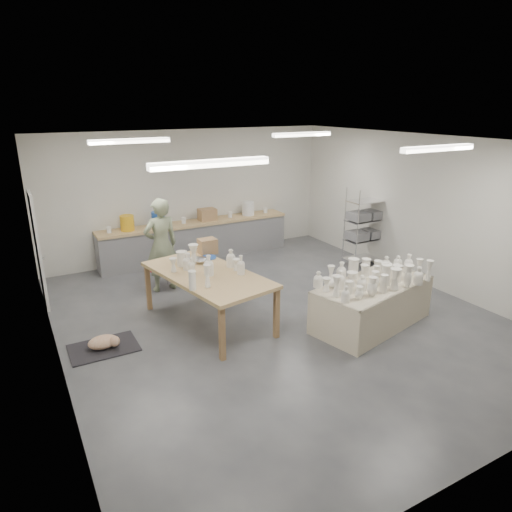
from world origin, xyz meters
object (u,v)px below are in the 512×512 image
work_table (207,271)px  potter (161,245)px  red_stool (159,270)px  drying_table (372,301)px

work_table → potter: bearing=87.5°
work_table → red_stool: 2.03m
drying_table → work_table: 2.82m
drying_table → work_table: bearing=133.7°
red_stool → drying_table: bearing=-53.2°
drying_table → potter: 4.12m
work_table → potter: 1.68m
work_table → potter: (-0.25, 1.66, 0.04)m
drying_table → red_stool: size_ratio=5.01×
red_stool → work_table: bearing=-82.7°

